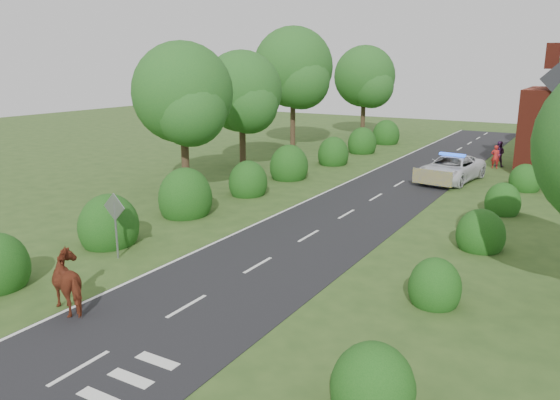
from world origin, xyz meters
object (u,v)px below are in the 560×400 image
Objects in this scene: road_sign at (115,216)px; cow at (73,286)px; police_van at (451,169)px; pedestrian_purple at (499,154)px; pedestrian_red at (495,157)px.

cow is (2.20, -3.79, -0.92)m from road_sign.
police_van is 7.11m from pedestrian_purple.
pedestrian_red is 0.91× the size of pedestrian_purple.
road_sign is 28.77m from pedestrian_purple.
pedestrian_purple is (9.16, 27.27, -0.75)m from road_sign.
police_van is at bearing -178.69° from cow.
pedestrian_purple reaches higher than pedestrian_red.
road_sign is at bearing 73.21° from pedestrian_purple.
cow is 1.15× the size of pedestrian_purple.
road_sign reaches higher than police_van.
cow is 31.83m from pedestrian_purple.
pedestrian_red is 0.96m from pedestrian_purple.
pedestrian_red is at bearing 70.91° from road_sign.
cow is 0.34× the size of police_van.
pedestrian_red is at bearing 88.80° from pedestrian_purple.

